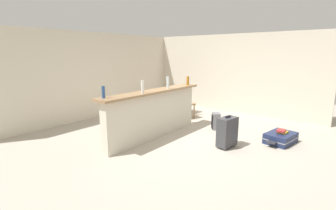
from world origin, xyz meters
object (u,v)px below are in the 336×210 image
Objects in this scene: dining_chair_near_partition at (185,101)px; book_stack at (282,131)px; suitcase_flat_navy at (280,138)px; bottle_amber at (188,81)px; bottle_clear at (168,82)px; bottle_white at (142,87)px; bottle_blue at (103,92)px; suitcase_upright_charcoal at (227,132)px; backpack_grey at (216,121)px; dining_table at (172,94)px.

dining_chair_near_partition is 3.44× the size of book_stack.
bottle_amber is at bearing 95.08° from suitcase_flat_navy.
dining_chair_near_partition is (1.46, 0.52, -0.72)m from bottle_clear.
suitcase_flat_navy is (1.87, -2.31, -1.12)m from bottle_white.
bottle_blue is 2.59m from suitcase_upright_charcoal.
bottle_amber is at bearing -140.79° from dining_chair_near_partition.
bottle_amber is (2.52, -0.16, 0.00)m from bottle_blue.
dining_chair_near_partition is 2.21× the size of backpack_grey.
bottle_blue is at bearing 137.81° from suitcase_flat_navy.
suitcase_upright_charcoal is at bearing -119.91° from dining_table.
bottle_amber reaches higher than dining_table.
book_stack is (1.00, -2.36, -0.98)m from bottle_clear.
dining_table reaches higher than suitcase_flat_navy.
backpack_grey is (-0.45, -1.30, -0.31)m from dining_chair_near_partition.
bottle_amber is 1.90m from suitcase_upright_charcoal.
dining_chair_near_partition is at bearing 70.87° from backpack_grey.
dining_chair_near_partition is (0.68, 0.55, -0.69)m from bottle_amber.
bottle_clear reaches higher than suitcase_flat_navy.
suitcase_flat_navy is 1.30× the size of suitcase_upright_charcoal.
bottle_white is 2.27m from backpack_grey.
dining_table reaches higher than book_stack.
dining_table is (2.41, 1.11, -0.58)m from bottle_white.
bottle_clear is 1.04× the size of book_stack.
backpack_grey is at bearing -105.86° from dining_table.
book_stack is at bearing -63.94° from suitcase_flat_navy.
dining_table is 3.50m from book_stack.
bottle_clear is at bearing 177.49° from bottle_amber.
bottle_clear is (0.88, 0.03, 0.01)m from bottle_white.
bottle_white reaches higher than suitcase_flat_navy.
bottle_clear is at bearing -145.05° from dining_table.
bottle_blue is at bearing -163.91° from dining_table.
bottle_blue is at bearing -173.09° from dining_chair_near_partition.
bottle_amber is 2.56m from suitcase_flat_navy.
bottle_clear is 0.79m from bottle_amber.
bottle_white is 0.28× the size of dining_chair_near_partition.
dining_chair_near_partition is 1.39× the size of suitcase_upright_charcoal.
bottle_blue is 0.20× the size of dining_table.
bottle_white is at bearing 121.10° from suitcase_upright_charcoal.
bottle_blue is at bearing 137.70° from book_stack.
bottle_amber reaches higher than book_stack.
dining_chair_near_partition is at bearing -97.82° from dining_table.
bottle_clear reaches higher than backpack_grey.
bottle_amber is at bearing 63.48° from suitcase_upright_charcoal.
bottle_amber is (1.66, -0.00, -0.02)m from bottle_white.
dining_chair_near_partition is at bearing 80.66° from suitcase_flat_navy.
backpack_grey reaches higher than suitcase_flat_navy.
bottle_blue is 3.29m from dining_chair_near_partition.
dining_chair_near_partition is at bearing 55.25° from suitcase_upright_charcoal.
suitcase_flat_navy is (2.73, -2.47, -1.10)m from bottle_blue.
book_stack is (-0.01, -1.57, 0.06)m from backpack_grey.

